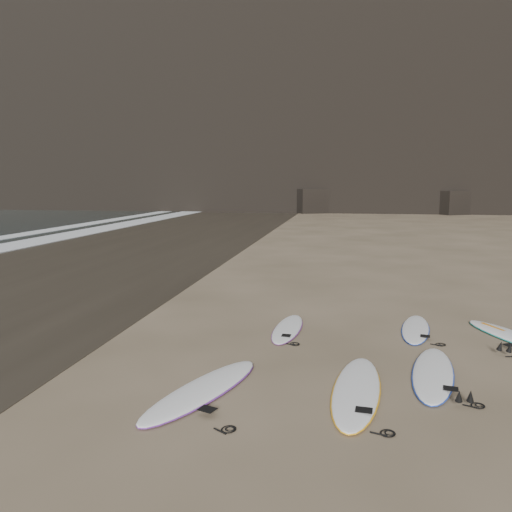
{
  "coord_description": "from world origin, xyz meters",
  "views": [
    {
      "loc": [
        -2.46,
        -7.78,
        3.12
      ],
      "look_at": [
        -4.36,
        3.05,
        1.5
      ],
      "focal_mm": 35.0,
      "sensor_mm": 36.0,
      "label": 1
    }
  ],
  "objects": [
    {
      "name": "ground",
      "position": [
        0.0,
        0.0,
        0.0
      ],
      "size": [
        240.0,
        240.0,
        0.0
      ],
      "primitive_type": "plane",
      "color": "#897559",
      "rests_on": "ground"
    },
    {
      "name": "surfboard_0",
      "position": [
        -4.48,
        -0.91,
        0.05
      ],
      "size": [
        1.58,
        2.81,
        0.1
      ],
      "primitive_type": "ellipsoid",
      "rotation": [
        0.0,
        0.0,
        -0.36
      ],
      "color": "white",
      "rests_on": "ground"
    },
    {
      "name": "wet_sand",
      "position": [
        -13.0,
        10.0,
        0.0
      ],
      "size": [
        12.0,
        200.0,
        0.01
      ],
      "primitive_type": "cube",
      "color": "#383026",
      "rests_on": "ground"
    },
    {
      "name": "surfboard_5",
      "position": [
        -3.57,
        2.49,
        0.04
      ],
      "size": [
        0.67,
        2.25,
        0.08
      ],
      "primitive_type": "ellipsoid",
      "rotation": [
        0.0,
        0.0,
        -0.06
      ],
      "color": "white",
      "rests_on": "ground"
    },
    {
      "name": "surfboard_2",
      "position": [
        -0.95,
        0.37,
        0.05
      ],
      "size": [
        1.09,
        2.66,
        0.09
      ],
      "primitive_type": "ellipsoid",
      "rotation": [
        0.0,
        0.0,
        -0.19
      ],
      "color": "white",
      "rests_on": "ground"
    },
    {
      "name": "surfboard_1",
      "position": [
        -2.2,
        -0.52,
        0.05
      ],
      "size": [
        0.94,
        2.84,
        0.1
      ],
      "primitive_type": "ellipsoid",
      "rotation": [
        0.0,
        0.0,
        -0.1
      ],
      "color": "white",
      "rests_on": "ground"
    },
    {
      "name": "surfboard_6",
      "position": [
        -0.88,
        2.93,
        0.04
      ],
      "size": [
        0.9,
        2.31,
        0.08
      ],
      "primitive_type": "ellipsoid",
      "rotation": [
        0.0,
        0.0,
        -0.16
      ],
      "color": "white",
      "rests_on": "ground"
    }
  ]
}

